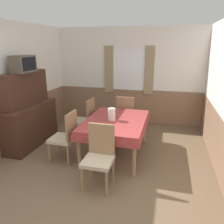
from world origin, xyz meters
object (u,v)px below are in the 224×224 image
(chair_head_near, at_px, (99,154))
(chair_left_near, at_px, (66,135))
(chair_head_window, at_px, (126,114))
(sideboard, at_px, (30,115))
(dining_table, at_px, (116,125))
(chair_left_far, at_px, (86,118))
(vase, at_px, (112,114))
(tv, at_px, (23,64))

(chair_head_near, height_order, chair_left_near, same)
(chair_head_near, xyz_separation_m, chair_left_near, (-0.83, 0.55, 0.00))
(chair_head_window, relative_size, sideboard, 0.61)
(dining_table, height_order, chair_left_far, chair_left_far)
(chair_head_near, relative_size, vase, 4.09)
(chair_left_near, relative_size, vase, 4.09)
(chair_head_near, relative_size, chair_left_near, 1.00)
(chair_head_window, bearing_deg, tv, -148.28)
(chair_left_near, bearing_deg, chair_head_near, -123.44)
(chair_head_window, height_order, sideboard, sideboard)
(chair_head_window, xyz_separation_m, vase, (-0.07, -1.10, 0.33))
(chair_left_near, xyz_separation_m, chair_left_far, (0.00, 1.02, 0.00))
(vase, bearing_deg, sideboard, 179.13)
(chair_head_near, bearing_deg, dining_table, -90.00)
(chair_head_window, relative_size, tv, 1.92)
(dining_table, xyz_separation_m, vase, (-0.07, -0.04, 0.22))
(vase, bearing_deg, dining_table, 32.35)
(sideboard, bearing_deg, dining_table, 0.48)
(chair_left_near, relative_size, chair_left_far, 1.00)
(chair_left_far, height_order, vase, chair_left_far)
(chair_head_window, relative_size, vase, 4.09)
(chair_left_far, bearing_deg, dining_table, -121.53)
(chair_left_far, relative_size, sideboard, 0.61)
(dining_table, height_order, sideboard, sideboard)
(tv, bearing_deg, chair_head_near, -27.10)
(chair_head_window, bearing_deg, chair_left_far, -146.56)
(chair_head_window, xyz_separation_m, chair_left_near, (-0.83, -1.57, 0.00))
(chair_left_near, bearing_deg, dining_table, -58.47)
(dining_table, distance_m, chair_head_window, 1.06)
(dining_table, height_order, tv, tv)
(chair_head_window, xyz_separation_m, chair_left_far, (-0.83, -0.55, 0.00))
(chair_left_far, xyz_separation_m, vase, (0.76, -0.55, 0.33))
(dining_table, relative_size, chair_left_far, 1.67)
(sideboard, distance_m, tv, 1.10)
(chair_head_near, height_order, chair_left_far, same)
(chair_head_window, bearing_deg, sideboard, -150.83)
(sideboard, bearing_deg, chair_head_near, -28.43)
(chair_left_far, bearing_deg, chair_left_near, -180.00)
(dining_table, xyz_separation_m, chair_left_far, (-0.83, 0.51, -0.11))
(chair_left_far, xyz_separation_m, tv, (-1.04, -0.61, 1.25))
(dining_table, bearing_deg, chair_left_near, -148.47)
(tv, height_order, vase, tv)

